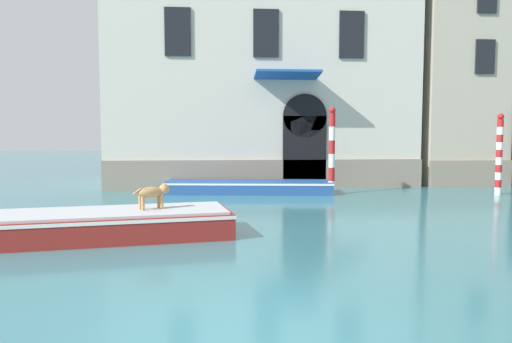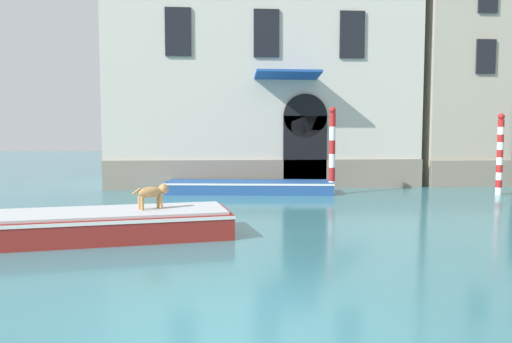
{
  "view_description": "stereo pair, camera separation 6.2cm",
  "coord_description": "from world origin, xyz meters",
  "px_view_note": "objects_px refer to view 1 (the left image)",
  "views": [
    {
      "loc": [
        -0.23,
        -6.07,
        2.61
      ],
      "look_at": [
        1.27,
        11.07,
        1.2
      ],
      "focal_mm": 35.0,
      "sensor_mm": 36.0,
      "label": 1
    },
    {
      "loc": [
        -0.16,
        -6.08,
        2.61
      ],
      "look_at": [
        1.27,
        11.07,
        1.2
      ],
      "focal_mm": 35.0,
      "sensor_mm": 36.0,
      "label": 2
    }
  ],
  "objects_px": {
    "mooring_pole_1": "(499,154)",
    "boat_foreground": "(74,225)",
    "dog_on_deck": "(153,193)",
    "mooring_pole_0": "(332,150)",
    "boat_moored_near_palazzo": "(249,187)"
  },
  "relations": [
    {
      "from": "boat_foreground",
      "to": "boat_moored_near_palazzo",
      "type": "distance_m",
      "value": 9.9
    },
    {
      "from": "dog_on_deck",
      "to": "mooring_pole_1",
      "type": "bearing_deg",
      "value": -0.11
    },
    {
      "from": "dog_on_deck",
      "to": "boat_foreground",
      "type": "bearing_deg",
      "value": 162.21
    },
    {
      "from": "boat_moored_near_palazzo",
      "to": "mooring_pole_1",
      "type": "distance_m",
      "value": 10.29
    },
    {
      "from": "boat_moored_near_palazzo",
      "to": "boat_foreground",
      "type": "bearing_deg",
      "value": -112.41
    },
    {
      "from": "dog_on_deck",
      "to": "mooring_pole_0",
      "type": "bearing_deg",
      "value": 22.3
    },
    {
      "from": "mooring_pole_0",
      "to": "boat_moored_near_palazzo",
      "type": "bearing_deg",
      "value": 166.8
    },
    {
      "from": "boat_foreground",
      "to": "mooring_pole_1",
      "type": "distance_m",
      "value": 16.59
    },
    {
      "from": "dog_on_deck",
      "to": "mooring_pole_0",
      "type": "distance_m",
      "value": 9.86
    },
    {
      "from": "boat_foreground",
      "to": "dog_on_deck",
      "type": "distance_m",
      "value": 2.01
    },
    {
      "from": "dog_on_deck",
      "to": "mooring_pole_0",
      "type": "relative_size",
      "value": 0.24
    },
    {
      "from": "boat_foreground",
      "to": "mooring_pole_0",
      "type": "relative_size",
      "value": 2.16
    },
    {
      "from": "mooring_pole_1",
      "to": "boat_foreground",
      "type": "bearing_deg",
      "value": -154.34
    },
    {
      "from": "boat_moored_near_palazzo",
      "to": "dog_on_deck",
      "type": "bearing_deg",
      "value": -102.94
    },
    {
      "from": "dog_on_deck",
      "to": "mooring_pole_1",
      "type": "height_order",
      "value": "mooring_pole_1"
    }
  ]
}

